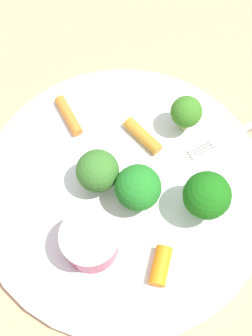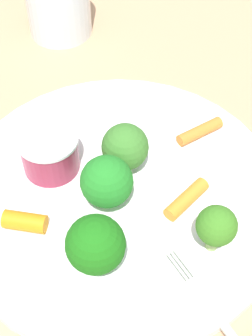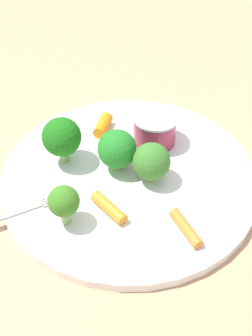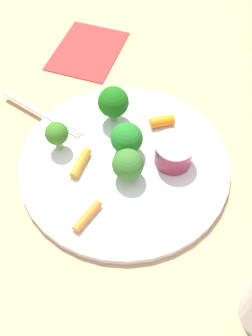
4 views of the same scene
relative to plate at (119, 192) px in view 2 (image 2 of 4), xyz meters
name	(u,v)px [view 2 (image 2 of 4)]	position (x,y,z in m)	size (l,w,h in m)	color
ground_plane	(119,196)	(0.00, 0.00, -0.01)	(2.40, 2.40, 0.00)	tan
plate	(119,192)	(0.00, 0.00, 0.00)	(0.31, 0.31, 0.01)	white
sauce_cup	(50,152)	(0.01, -0.07, 0.03)	(0.06, 0.06, 0.04)	#982A47
broccoli_floret_0	(106,181)	(0.02, 0.00, 0.04)	(0.05, 0.05, 0.05)	#8DC658
broccoli_floret_1	(95,245)	(0.08, 0.03, 0.04)	(0.05, 0.05, 0.06)	#7DAC5F
broccoli_floret_2	(125,147)	(-0.03, -0.01, 0.03)	(0.04, 0.04, 0.05)	#94A95A
broccoli_floret_3	(216,226)	(0.01, 0.10, 0.04)	(0.03, 0.03, 0.05)	#91AC61
carrot_stick_0	(186,199)	(-0.02, 0.06, 0.01)	(0.01, 0.01, 0.05)	orange
carrot_stick_1	(25,222)	(0.08, -0.04, 0.01)	(0.02, 0.02, 0.04)	orange
carrot_stick_2	(200,131)	(-0.10, 0.03, 0.01)	(0.01, 0.01, 0.05)	orange
fork	(229,332)	(0.07, 0.14, 0.01)	(0.08, 0.15, 0.00)	beige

